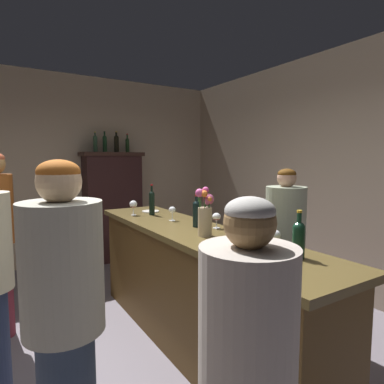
# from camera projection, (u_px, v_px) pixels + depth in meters

# --- Properties ---
(floor) EXTENTS (8.33, 8.33, 0.00)m
(floor) POSITION_uv_depth(u_px,v_px,m) (129.00, 381.00, 2.43)
(floor) COLOR slate
(floor) RESTS_ON ground
(wall_back) EXTENTS (5.60, 0.12, 2.95)m
(wall_back) POSITION_uv_depth(u_px,v_px,m) (50.00, 170.00, 5.03)
(wall_back) COLOR #BFAC8E
(wall_back) RESTS_ON ground
(wall_right) EXTENTS (0.12, 6.53, 2.95)m
(wall_right) POSITION_uv_depth(u_px,v_px,m) (358.00, 174.00, 3.75)
(wall_right) COLOR #C1AB91
(wall_right) RESTS_ON ground
(bar_counter) EXTENTS (0.66, 2.94, 1.04)m
(bar_counter) POSITION_uv_depth(u_px,v_px,m) (193.00, 287.00, 2.87)
(bar_counter) COLOR #503718
(bar_counter) RESTS_ON ground
(display_cabinet) EXTENTS (0.96, 0.43, 1.75)m
(display_cabinet) POSITION_uv_depth(u_px,v_px,m) (113.00, 204.00, 5.30)
(display_cabinet) COLOR black
(display_cabinet) RESTS_ON ground
(wine_bottle_riesling) EXTENTS (0.06, 0.06, 0.29)m
(wine_bottle_riesling) POSITION_uv_depth(u_px,v_px,m) (198.00, 210.00, 3.10)
(wine_bottle_riesling) COLOR #245226
(wine_bottle_riesling) RESTS_ON bar_counter
(wine_bottle_syrah) EXTENTS (0.08, 0.08, 0.30)m
(wine_bottle_syrah) POSITION_uv_depth(u_px,v_px,m) (299.00, 238.00, 1.99)
(wine_bottle_syrah) COLOR #133624
(wine_bottle_syrah) RESTS_ON bar_counter
(wine_bottle_merlot) EXTENTS (0.07, 0.07, 0.29)m
(wine_bottle_merlot) POSITION_uv_depth(u_px,v_px,m) (196.00, 212.00, 2.90)
(wine_bottle_merlot) COLOR black
(wine_bottle_merlot) RESTS_ON bar_counter
(wine_bottle_malbec) EXTENTS (0.07, 0.07, 0.30)m
(wine_bottle_malbec) POSITION_uv_depth(u_px,v_px,m) (238.00, 232.00, 2.12)
(wine_bottle_malbec) COLOR #285331
(wine_bottle_malbec) RESTS_ON bar_counter
(wine_bottle_rose) EXTENTS (0.06, 0.06, 0.33)m
(wine_bottle_rose) POSITION_uv_depth(u_px,v_px,m) (152.00, 202.00, 3.53)
(wine_bottle_rose) COLOR black
(wine_bottle_rose) RESTS_ON bar_counter
(wine_glass_front) EXTENTS (0.07, 0.07, 0.14)m
(wine_glass_front) POSITION_uv_depth(u_px,v_px,m) (216.00, 217.00, 2.85)
(wine_glass_front) COLOR white
(wine_glass_front) RESTS_ON bar_counter
(wine_glass_mid) EXTENTS (0.07, 0.07, 0.14)m
(wine_glass_mid) POSITION_uv_depth(u_px,v_px,m) (172.00, 210.00, 3.20)
(wine_glass_mid) COLOR white
(wine_glass_mid) RESTS_ON bar_counter
(wine_glass_rear) EXTENTS (0.08, 0.08, 0.14)m
(wine_glass_rear) POSITION_uv_depth(u_px,v_px,m) (275.00, 235.00, 2.16)
(wine_glass_rear) COLOR white
(wine_glass_rear) RESTS_ON bar_counter
(wine_glass_spare) EXTENTS (0.08, 0.08, 0.16)m
(wine_glass_spare) POSITION_uv_depth(u_px,v_px,m) (133.00, 205.00, 3.52)
(wine_glass_spare) COLOR white
(wine_glass_spare) RESTS_ON bar_counter
(flower_arrangement) EXTENTS (0.15, 0.11, 0.39)m
(flower_arrangement) POSITION_uv_depth(u_px,v_px,m) (205.00, 213.00, 2.56)
(flower_arrangement) COLOR tan
(flower_arrangement) RESTS_ON bar_counter
(cheese_plate) EXTENTS (0.20, 0.20, 0.01)m
(cheese_plate) POSITION_uv_depth(u_px,v_px,m) (151.00, 211.00, 3.75)
(cheese_plate) COLOR white
(cheese_plate) RESTS_ON bar_counter
(display_bottle_left) EXTENTS (0.06, 0.06, 0.31)m
(display_bottle_left) POSITION_uv_depth(u_px,v_px,m) (95.00, 143.00, 5.06)
(display_bottle_left) COLOR #28462F
(display_bottle_left) RESTS_ON display_cabinet
(display_bottle_midleft) EXTENTS (0.07, 0.07, 0.33)m
(display_bottle_midleft) POSITION_uv_depth(u_px,v_px,m) (105.00, 143.00, 5.14)
(display_bottle_midleft) COLOR #16351C
(display_bottle_midleft) RESTS_ON display_cabinet
(display_bottle_center) EXTENTS (0.08, 0.08, 0.33)m
(display_bottle_center) POSITION_uv_depth(u_px,v_px,m) (116.00, 143.00, 5.24)
(display_bottle_center) COLOR black
(display_bottle_center) RESTS_ON display_cabinet
(display_bottle_midright) EXTENTS (0.06, 0.06, 0.30)m
(display_bottle_midright) POSITION_uv_depth(u_px,v_px,m) (127.00, 144.00, 5.34)
(display_bottle_midright) COLOR #1E391A
(display_bottle_midright) RESTS_ON display_cabinet
(patron_near_entrance) EXTENTS (0.39, 0.39, 1.64)m
(patron_near_entrance) POSITION_uv_depth(u_px,v_px,m) (64.00, 314.00, 1.58)
(patron_near_entrance) COLOR #29354B
(patron_near_entrance) RESTS_ON ground
(bartender) EXTENTS (0.37, 0.37, 1.56)m
(bartender) POSITION_uv_depth(u_px,v_px,m) (285.00, 244.00, 3.07)
(bartender) COLOR maroon
(bartender) RESTS_ON ground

